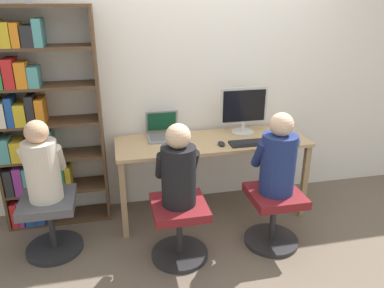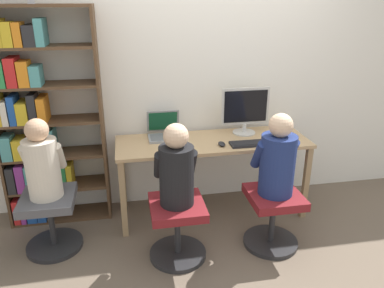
{
  "view_description": "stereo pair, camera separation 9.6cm",
  "coord_description": "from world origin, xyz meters",
  "px_view_note": "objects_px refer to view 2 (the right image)",
  "views": [
    {
      "loc": [
        -0.86,
        -2.8,
        1.98
      ],
      "look_at": [
        -0.22,
        0.14,
        0.79
      ],
      "focal_mm": 35.0,
      "sensor_mm": 36.0,
      "label": 1
    },
    {
      "loc": [
        -0.77,
        -2.82,
        1.98
      ],
      "look_at": [
        -0.22,
        0.14,
        0.79
      ],
      "focal_mm": 35.0,
      "sensor_mm": 36.0,
      "label": 2
    }
  ],
  "objects_px": {
    "bookshelf": "(37,125)",
    "desktop_monitor": "(245,111)",
    "person_at_monitor": "(278,159)",
    "person_at_laptop": "(176,169)",
    "office_chair_right": "(177,225)",
    "person_near_shelf": "(42,163)",
    "laptop": "(164,132)",
    "office_chair_left": "(273,214)",
    "office_chair_side": "(51,217)",
    "keyboard": "(252,143)"
  },
  "relations": [
    {
      "from": "desktop_monitor",
      "to": "person_near_shelf",
      "type": "bearing_deg",
      "value": -165.99
    },
    {
      "from": "laptop",
      "to": "person_at_monitor",
      "type": "height_order",
      "value": "person_at_monitor"
    },
    {
      "from": "person_near_shelf",
      "to": "person_at_laptop",
      "type": "bearing_deg",
      "value": -16.66
    },
    {
      "from": "keyboard",
      "to": "office_chair_left",
      "type": "bearing_deg",
      "value": -82.54
    },
    {
      "from": "keyboard",
      "to": "desktop_monitor",
      "type": "bearing_deg",
      "value": 86.32
    },
    {
      "from": "office_chair_left",
      "to": "person_at_laptop",
      "type": "relative_size",
      "value": 0.76
    },
    {
      "from": "desktop_monitor",
      "to": "bookshelf",
      "type": "distance_m",
      "value": 1.88
    },
    {
      "from": "bookshelf",
      "to": "person_near_shelf",
      "type": "bearing_deg",
      "value": -77.45
    },
    {
      "from": "person_at_laptop",
      "to": "bookshelf",
      "type": "bearing_deg",
      "value": 145.22
    },
    {
      "from": "desktop_monitor",
      "to": "person_at_laptop",
      "type": "relative_size",
      "value": 0.71
    },
    {
      "from": "desktop_monitor",
      "to": "person_at_monitor",
      "type": "distance_m",
      "value": 0.75
    },
    {
      "from": "office_chair_left",
      "to": "person_at_monitor",
      "type": "bearing_deg",
      "value": 90.0
    },
    {
      "from": "bookshelf",
      "to": "desktop_monitor",
      "type": "bearing_deg",
      "value": -0.86
    },
    {
      "from": "keyboard",
      "to": "person_near_shelf",
      "type": "bearing_deg",
      "value": -175.42
    },
    {
      "from": "office_chair_left",
      "to": "office_chair_side",
      "type": "height_order",
      "value": "same"
    },
    {
      "from": "office_chair_right",
      "to": "office_chair_side",
      "type": "xyz_separation_m",
      "value": [
        -1.01,
        0.3,
        0.0
      ]
    },
    {
      "from": "bookshelf",
      "to": "person_at_monitor",
      "type": "bearing_deg",
      "value": -21.61
    },
    {
      "from": "office_chair_left",
      "to": "bookshelf",
      "type": "distance_m",
      "value": 2.16
    },
    {
      "from": "keyboard",
      "to": "person_at_monitor",
      "type": "relative_size",
      "value": 0.6
    },
    {
      "from": "laptop",
      "to": "office_chair_side",
      "type": "bearing_deg",
      "value": -154.48
    },
    {
      "from": "keyboard",
      "to": "person_at_monitor",
      "type": "height_order",
      "value": "person_at_monitor"
    },
    {
      "from": "laptop",
      "to": "person_near_shelf",
      "type": "xyz_separation_m",
      "value": [
        -1.01,
        -0.48,
        -0.02
      ]
    },
    {
      "from": "office_chair_side",
      "to": "person_at_laptop",
      "type": "bearing_deg",
      "value": -16.41
    },
    {
      "from": "office_chair_left",
      "to": "person_near_shelf",
      "type": "relative_size",
      "value": 0.76
    },
    {
      "from": "office_chair_right",
      "to": "person_near_shelf",
      "type": "bearing_deg",
      "value": 163.11
    },
    {
      "from": "bookshelf",
      "to": "office_chair_side",
      "type": "distance_m",
      "value": 0.81
    },
    {
      "from": "laptop",
      "to": "person_at_laptop",
      "type": "distance_m",
      "value": 0.78
    },
    {
      "from": "person_at_laptop",
      "to": "office_chair_side",
      "type": "distance_m",
      "value": 1.16
    },
    {
      "from": "person_at_monitor",
      "to": "person_near_shelf",
      "type": "distance_m",
      "value": 1.83
    },
    {
      "from": "office_chair_side",
      "to": "bookshelf",
      "type": "bearing_deg",
      "value": 102.43
    },
    {
      "from": "laptop",
      "to": "bookshelf",
      "type": "distance_m",
      "value": 1.12
    },
    {
      "from": "laptop",
      "to": "keyboard",
      "type": "distance_m",
      "value": 0.82
    },
    {
      "from": "office_chair_right",
      "to": "person_near_shelf",
      "type": "relative_size",
      "value": 0.76
    },
    {
      "from": "office_chair_left",
      "to": "person_at_monitor",
      "type": "xyz_separation_m",
      "value": [
        0.0,
        0.0,
        0.5
      ]
    },
    {
      "from": "person_at_laptop",
      "to": "office_chair_right",
      "type": "bearing_deg",
      "value": -90.0
    },
    {
      "from": "person_at_monitor",
      "to": "office_chair_side",
      "type": "distance_m",
      "value": 1.9
    },
    {
      "from": "laptop",
      "to": "person_near_shelf",
      "type": "bearing_deg",
      "value": -154.7
    },
    {
      "from": "bookshelf",
      "to": "person_at_laptop",
      "type": "bearing_deg",
      "value": -34.78
    },
    {
      "from": "person_at_monitor",
      "to": "bookshelf",
      "type": "relative_size",
      "value": 0.35
    },
    {
      "from": "person_at_monitor",
      "to": "person_at_laptop",
      "type": "distance_m",
      "value": 0.8
    },
    {
      "from": "laptop",
      "to": "office_chair_left",
      "type": "xyz_separation_m",
      "value": [
        0.8,
        -0.77,
        -0.51
      ]
    },
    {
      "from": "office_chair_left",
      "to": "person_near_shelf",
      "type": "xyz_separation_m",
      "value": [
        -1.81,
        0.29,
        0.49
      ]
    },
    {
      "from": "office_chair_right",
      "to": "person_at_monitor",
      "type": "relative_size",
      "value": 0.73
    },
    {
      "from": "office_chair_left",
      "to": "bookshelf",
      "type": "xyz_separation_m",
      "value": [
        -1.92,
        0.76,
        0.65
      ]
    },
    {
      "from": "office_chair_right",
      "to": "office_chair_side",
      "type": "relative_size",
      "value": 1.0
    },
    {
      "from": "desktop_monitor",
      "to": "person_near_shelf",
      "type": "distance_m",
      "value": 1.84
    },
    {
      "from": "desktop_monitor",
      "to": "person_near_shelf",
      "type": "relative_size",
      "value": 0.71
    },
    {
      "from": "keyboard",
      "to": "person_at_monitor",
      "type": "bearing_deg",
      "value": -82.46
    },
    {
      "from": "office_chair_left",
      "to": "office_chair_right",
      "type": "relative_size",
      "value": 1.0
    },
    {
      "from": "office_chair_right",
      "to": "bookshelf",
      "type": "relative_size",
      "value": 0.26
    }
  ]
}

